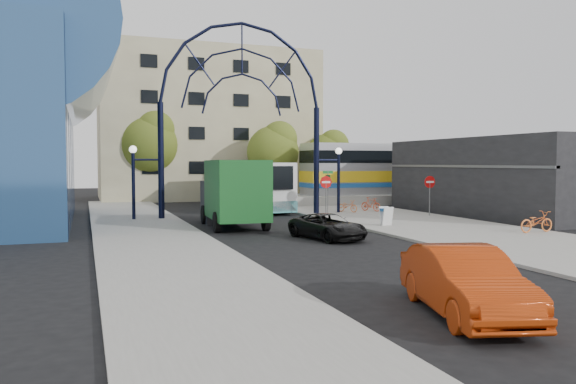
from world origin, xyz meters
name	(u,v)px	position (x,y,z in m)	size (l,w,h in m)	color
ground	(337,250)	(0.00, 0.00, 0.00)	(120.00, 120.00, 0.00)	black
sidewalk_east	(447,229)	(8.00, 4.00, 0.06)	(8.00, 56.00, 0.12)	gray
plaza_west	(151,237)	(-6.50, 6.00, 0.06)	(5.00, 50.00, 0.12)	gray
gateway_arch	(242,80)	(0.00, 14.00, 8.56)	(13.64, 0.44, 12.10)	black
stop_sign	(326,186)	(4.80, 12.00, 1.99)	(0.80, 0.07, 2.50)	slate
do_not_enter_sign	(430,186)	(11.00, 10.00, 1.98)	(0.76, 0.07, 2.48)	slate
street_name_sign	(328,183)	(5.20, 12.60, 2.13)	(0.70, 0.70, 2.80)	slate
sandwich_board	(386,214)	(5.60, 5.98, 0.74)	(0.55, 0.61, 0.99)	white
commercial_block_east	(495,177)	(16.00, 10.00, 2.50)	(6.00, 16.00, 5.00)	black
apartment_block	(205,126)	(2.00, 34.97, 7.00)	(20.00, 12.10, 14.00)	tan
train_platform	(438,197)	(20.00, 22.00, 0.40)	(32.00, 5.00, 0.80)	gray
train_car	(438,169)	(20.00, 22.00, 2.90)	(25.10, 3.05, 4.20)	#B7B7BC
tree_north_a	(275,149)	(6.12, 25.93, 4.61)	(4.48, 4.48, 7.00)	#382314
tree_north_b	(150,141)	(-3.88, 29.93, 5.27)	(5.12, 5.12, 8.00)	#382314
tree_north_c	(329,154)	(12.12, 27.93, 4.28)	(4.16, 4.16, 6.50)	#382314
city_bus	(246,185)	(1.88, 19.93, 1.79)	(3.53, 12.62, 3.43)	white
green_truck	(233,194)	(-1.88, 9.08, 1.77)	(3.05, 7.18, 3.55)	black
black_suv	(328,226)	(0.92, 3.00, 0.57)	(1.89, 4.11, 1.14)	black
red_sedan	(465,282)	(-1.33, -9.55, 0.77)	(1.62, 4.66, 1.53)	#B1320A
bike_near_a	(348,206)	(7.27, 14.00, 0.53)	(0.54, 1.55, 0.81)	orange
bike_near_b	(371,204)	(9.03, 14.00, 0.59)	(0.45, 1.58, 0.95)	#CE4A29
bike_far_a	(536,222)	(10.85, 1.00, 0.62)	(0.67, 1.92, 1.01)	orange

